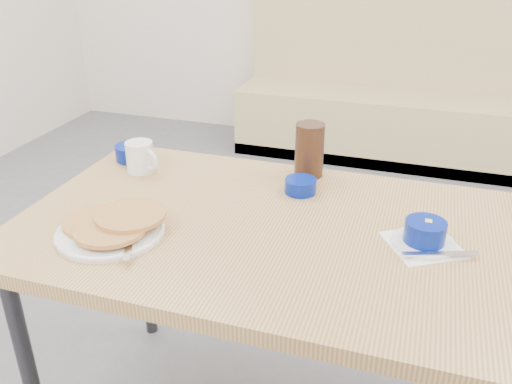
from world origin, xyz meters
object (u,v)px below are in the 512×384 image
(booth_bench, at_px, (380,105))
(grits_setting, at_px, (425,235))
(creamer_bowl, at_px, (132,152))
(coffee_mug, at_px, (141,157))
(dining_table, at_px, (284,248))
(amber_tumbler, at_px, (309,150))
(butter_bowl, at_px, (301,186))
(pancake_plate, at_px, (112,226))

(booth_bench, xyz_separation_m, grits_setting, (0.34, -2.52, 0.44))
(grits_setting, relative_size, creamer_bowl, 2.14)
(coffee_mug, xyz_separation_m, grits_setting, (0.87, -0.19, -0.02))
(dining_table, bearing_deg, creamer_bowl, 154.78)
(creamer_bowl, relative_size, amber_tumbler, 0.67)
(booth_bench, height_order, coffee_mug, booth_bench)
(grits_setting, bearing_deg, coffee_mug, 167.84)
(coffee_mug, height_order, butter_bowl, coffee_mug)
(grits_setting, xyz_separation_m, butter_bowl, (-0.35, 0.19, -0.01))
(grits_setting, height_order, butter_bowl, grits_setting)
(booth_bench, relative_size, grits_setting, 7.99)
(booth_bench, xyz_separation_m, dining_table, (0.00, -2.53, 0.35))
(booth_bench, distance_m, amber_tumbler, 2.25)
(grits_setting, height_order, amber_tumbler, amber_tumbler)
(pancake_plate, bearing_deg, creamer_bowl, 113.59)
(dining_table, distance_m, amber_tumbler, 0.37)
(dining_table, bearing_deg, grits_setting, 2.87)
(coffee_mug, bearing_deg, butter_bowl, 0.88)
(grits_setting, bearing_deg, butter_bowl, 151.21)
(grits_setting, bearing_deg, dining_table, -177.13)
(coffee_mug, distance_m, butter_bowl, 0.51)
(coffee_mug, bearing_deg, pancake_plate, -72.18)
(dining_table, relative_size, creamer_bowl, 12.61)
(dining_table, relative_size, grits_setting, 5.89)
(butter_bowl, height_order, amber_tumbler, amber_tumbler)
(booth_bench, relative_size, creamer_bowl, 17.12)
(grits_setting, xyz_separation_m, amber_tumbler, (-0.36, 0.32, 0.05))
(booth_bench, height_order, grits_setting, booth_bench)
(coffee_mug, bearing_deg, booth_bench, 77.35)
(coffee_mug, xyz_separation_m, creamer_bowl, (-0.08, 0.08, -0.03))
(dining_table, distance_m, butter_bowl, 0.23)
(dining_table, height_order, butter_bowl, butter_bowl)
(dining_table, relative_size, pancake_plate, 5.19)
(creamer_bowl, height_order, butter_bowl, creamer_bowl)
(coffee_mug, distance_m, creamer_bowl, 0.11)
(amber_tumbler, bearing_deg, booth_bench, 89.58)
(creamer_bowl, xyz_separation_m, butter_bowl, (0.59, -0.07, -0.00))
(dining_table, height_order, coffee_mug, coffee_mug)
(booth_bench, distance_m, coffee_mug, 2.43)
(pancake_plate, bearing_deg, booth_bench, 81.47)
(amber_tumbler, bearing_deg, creamer_bowl, -174.35)
(butter_bowl, bearing_deg, creamer_bowl, 173.19)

